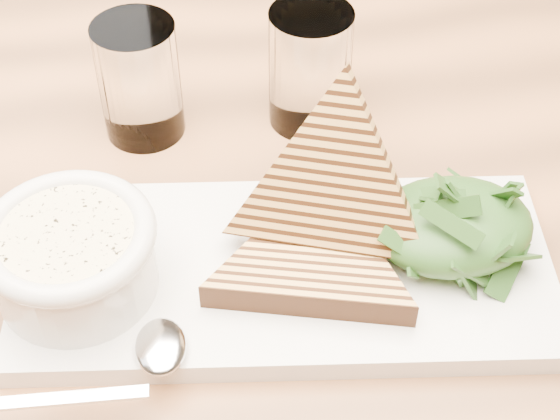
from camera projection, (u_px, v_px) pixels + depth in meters
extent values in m
cube|color=#A7693C|center=(106.00, 375.00, 0.57)|extent=(1.33, 0.89, 0.04)
cube|color=white|center=(285.00, 272.00, 0.59)|extent=(0.39, 0.21, 0.02)
cylinder|color=white|center=(74.00, 264.00, 0.56)|extent=(0.11, 0.11, 0.04)
cylinder|color=beige|center=(67.00, 237.00, 0.54)|extent=(0.09, 0.09, 0.01)
torus|color=white|center=(67.00, 235.00, 0.54)|extent=(0.11, 0.11, 0.01)
ellipsoid|color=#1C4917|center=(452.00, 226.00, 0.58)|extent=(0.11, 0.09, 0.04)
ellipsoid|color=silver|center=(161.00, 346.00, 0.53)|extent=(0.04, 0.05, 0.01)
cube|color=silver|center=(56.00, 399.00, 0.51)|extent=(0.11, 0.02, 0.00)
cylinder|color=white|center=(139.00, 80.00, 0.68)|extent=(0.06, 0.06, 0.10)
cylinder|color=white|center=(310.00, 68.00, 0.68)|extent=(0.07, 0.07, 0.10)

